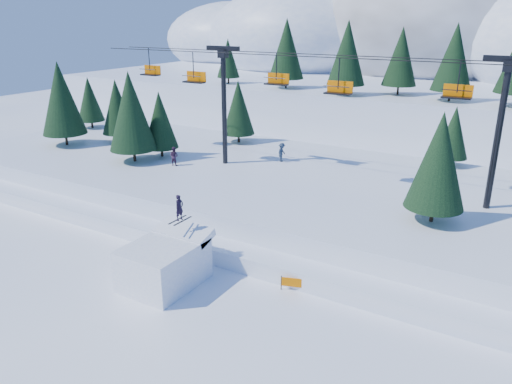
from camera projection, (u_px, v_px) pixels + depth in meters
The scene contains 10 objects.
ground at pixel (178, 308), 27.37m from camera, with size 160.00×160.00×0.00m, color white.
mid_shelf at pixel (315, 193), 41.53m from camera, with size 70.00×22.00×2.50m, color white.
berm at pixel (253, 245), 33.67m from camera, with size 70.00×6.00×1.10m, color white.
mountain_ridge at pixel (423, 50), 86.05m from camera, with size 119.00×60.00×26.46m.
jump_kicker at pixel (165, 262), 29.51m from camera, with size 3.75×5.12×5.17m.
chairlift at pixel (333, 96), 38.34m from camera, with size 46.00×3.21×10.28m.
conifer_stand at pixel (366, 130), 37.96m from camera, with size 64.76×17.37×9.94m.
distant_skiers at pixel (329, 168), 40.84m from camera, with size 30.92×7.02×1.79m.
banner_near at pixel (305, 284), 28.76m from camera, with size 2.72×0.92×0.90m.
banner_far at pixel (401, 299), 27.23m from camera, with size 2.72×0.94×0.90m.
Camera 1 is at (15.82, -18.15, 15.11)m, focal length 35.00 mm.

